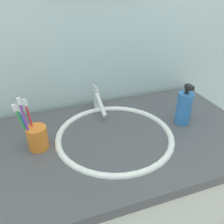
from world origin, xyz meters
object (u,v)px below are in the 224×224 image
(faucet, at_px, (98,101))
(toothbrush_cup, at_px, (38,138))
(toothbrush_red, at_px, (30,120))
(toothbrush_purple, at_px, (26,122))
(soap_dispenser, at_px, (184,108))
(toothbrush_green, at_px, (23,124))
(toothbrush_blue, at_px, (25,124))

(faucet, height_order, toothbrush_cup, faucet)
(toothbrush_cup, relative_size, toothbrush_red, 0.47)
(toothbrush_purple, height_order, soap_dispenser, toothbrush_purple)
(toothbrush_cup, height_order, toothbrush_green, toothbrush_green)
(toothbrush_purple, xyz_separation_m, soap_dispenser, (0.60, -0.02, -0.05))
(toothbrush_red, bearing_deg, soap_dispenser, -4.31)
(toothbrush_purple, bearing_deg, toothbrush_blue, 107.24)
(toothbrush_red, xyz_separation_m, toothbrush_blue, (-0.02, -0.01, -0.01))
(faucet, distance_m, toothbrush_purple, 0.37)
(faucet, height_order, soap_dispenser, soap_dispenser)
(faucet, xyz_separation_m, toothbrush_cup, (-0.28, -0.18, -0.01))
(faucet, distance_m, soap_dispenser, 0.36)
(faucet, distance_m, toothbrush_green, 0.37)
(toothbrush_green, relative_size, toothbrush_purple, 0.87)
(toothbrush_purple, distance_m, soap_dispenser, 0.60)
(faucet, relative_size, soap_dispenser, 0.95)
(toothbrush_cup, relative_size, toothbrush_blue, 0.50)
(toothbrush_cup, xyz_separation_m, toothbrush_purple, (-0.03, -0.01, 0.08))
(toothbrush_cup, bearing_deg, toothbrush_red, 130.46)
(toothbrush_cup, bearing_deg, faucet, 33.24)
(faucet, relative_size, toothbrush_blue, 0.96)
(toothbrush_cup, relative_size, toothbrush_green, 0.48)
(toothbrush_purple, distance_m, toothbrush_blue, 0.02)
(toothbrush_red, relative_size, toothbrush_purple, 0.89)
(toothbrush_cup, height_order, soap_dispenser, soap_dispenser)
(toothbrush_blue, xyz_separation_m, soap_dispenser, (0.60, -0.04, -0.03))
(faucet, height_order, toothbrush_red, toothbrush_red)
(soap_dispenser, bearing_deg, toothbrush_cup, 177.10)
(toothbrush_blue, distance_m, soap_dispenser, 0.61)
(toothbrush_green, xyz_separation_m, toothbrush_red, (0.03, 0.01, 0.00))
(toothbrush_green, height_order, soap_dispenser, toothbrush_green)
(faucet, height_order, toothbrush_purple, toothbrush_purple)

